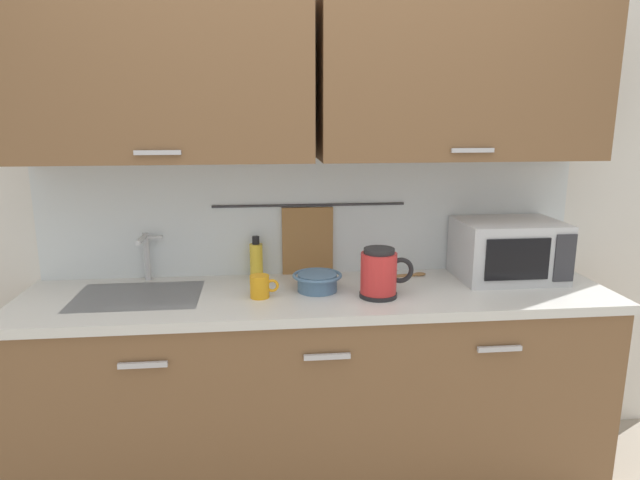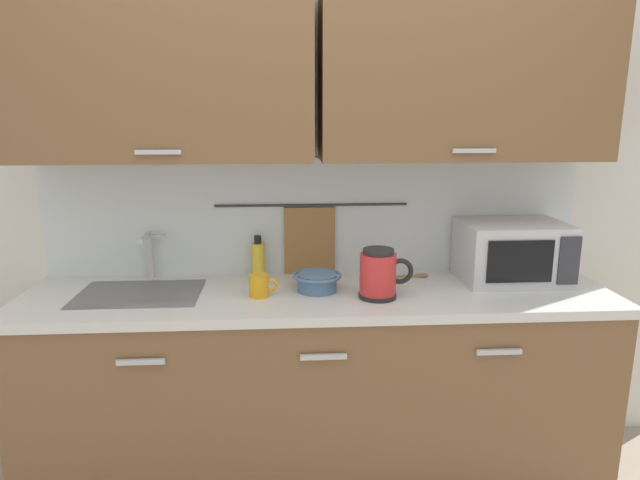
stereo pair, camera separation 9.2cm
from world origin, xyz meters
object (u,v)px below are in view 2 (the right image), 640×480
mug_near_sink (260,286)px  wooden_spoon (407,276)px  mixing_bowl (317,281)px  dish_soap_bottle (258,259)px  microwave (512,252)px  electric_kettle (379,274)px

mug_near_sink → wooden_spoon: mug_near_sink is taller
mixing_bowl → wooden_spoon: (0.43, 0.17, -0.04)m
mug_near_sink → mixing_bowl: (0.24, 0.06, -0.00)m
dish_soap_bottle → mixing_bowl: size_ratio=0.92×
microwave → mug_near_sink: microwave is taller
mug_near_sink → wooden_spoon: 0.72m
electric_kettle → microwave: bearing=17.5°
electric_kettle → wooden_spoon: 0.34m
wooden_spoon → microwave: bearing=-8.7°
electric_kettle → wooden_spoon: size_ratio=0.82×
dish_soap_bottle → mug_near_sink: bearing=-86.5°
microwave → wooden_spoon: (-0.46, 0.07, -0.13)m
electric_kettle → mug_near_sink: (-0.49, 0.04, -0.05)m
mixing_bowl → wooden_spoon: 0.47m
mug_near_sink → mixing_bowl: 0.25m
mug_near_sink → mixing_bowl: mug_near_sink is taller
electric_kettle → dish_soap_bottle: electric_kettle is taller
microwave → dish_soap_bottle: bearing=173.5°
electric_kettle → wooden_spoon: (0.18, 0.27, -0.10)m
electric_kettle → mug_near_sink: electric_kettle is taller
microwave → mixing_bowl: (-0.89, -0.10, -0.09)m
microwave → mixing_bowl: size_ratio=2.15×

